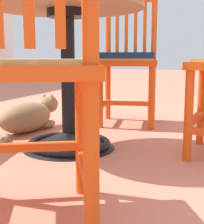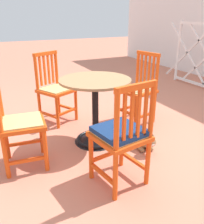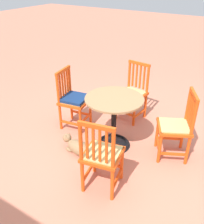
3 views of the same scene
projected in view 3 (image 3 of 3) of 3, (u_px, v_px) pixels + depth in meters
name	position (u px, v px, depth m)	size (l,w,h in m)	color
ground_plane	(117.00, 150.00, 3.50)	(24.00, 24.00, 0.00)	#C6755B
cafe_table	(114.00, 127.00, 3.46)	(0.76, 0.76, 0.73)	black
orange_chair_facing_out	(74.00, 100.00, 3.82)	(0.46, 0.46, 0.91)	#E04C14
orange_chair_near_fence	(102.00, 156.00, 2.70)	(0.47, 0.47, 0.91)	#E04C14
orange_chair_tucked_in	(176.00, 127.00, 3.19)	(0.54, 0.54, 0.91)	#E04C14
orange_chair_at_corner	(133.00, 93.00, 4.05)	(0.44, 0.44, 0.91)	#E04C14
tabby_cat	(78.00, 147.00, 3.39)	(0.74, 0.26, 0.23)	#8E704C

